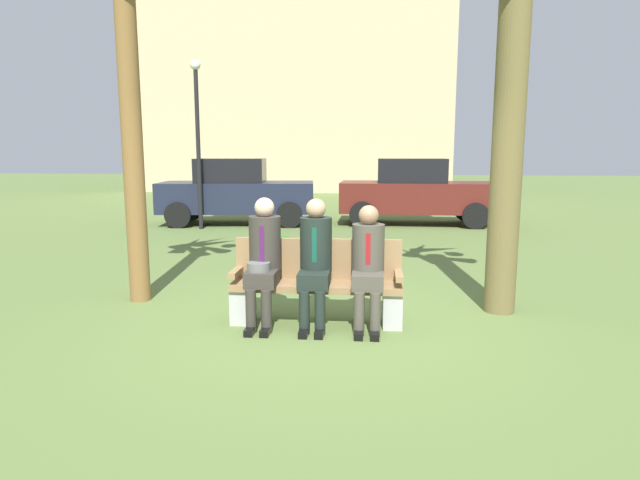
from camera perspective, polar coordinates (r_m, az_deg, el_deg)
The scene contains 11 objects.
ground_plane at distance 5.77m, azimuth 0.11°, elevation -9.22°, with size 80.00×80.00×0.00m, color #5C7339.
park_bench at distance 5.84m, azimuth -0.33°, elevation -4.72°, with size 1.82×0.44×0.90m.
seated_man_left at distance 5.73m, azimuth -6.02°, elevation -1.63°, with size 0.34×0.72×1.36m.
seated_man_middle at distance 5.65m, azimuth -0.52°, elevation -1.72°, with size 0.34×0.72×1.35m.
seated_man_right at distance 5.62m, azimuth 5.11°, elevation -2.16°, with size 0.34×0.72×1.29m.
palm_tree_tall at distance 6.58m, azimuth 20.04°, elevation 22.02°, with size 1.48×1.52×5.05m.
shrub_near_bench at distance 8.13m, azimuth -3.95°, elevation -1.68°, with size 0.93×0.86×0.58m, color #1E781E.
parked_car_near at distance 14.06m, azimuth -8.87°, elevation 5.09°, with size 4.05×2.07×1.68m.
parked_car_far at distance 14.08m, azimuth 10.10°, elevation 5.06°, with size 3.93×1.76×1.68m.
street_lamp at distance 13.25m, azimuth -12.84°, elevation 11.46°, with size 0.24×0.24×3.95m.
building_backdrop at distance 28.44m, azimuth -2.73°, elevation 16.63°, with size 15.88×7.35×10.94m.
Camera 1 is at (0.52, -5.45, 1.83)m, focal length 30.21 mm.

